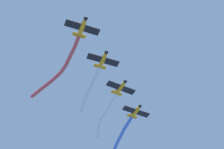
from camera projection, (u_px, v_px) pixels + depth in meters
name	position (u px, v px, depth m)	size (l,w,h in m)	color
airplane_lead	(82.00, 27.00, 67.83)	(5.43, 6.63, 1.73)	orange
smoke_trail_lead	(58.00, 71.00, 73.53)	(12.54, 14.41, 3.34)	#DB4C4C
airplane_left_wing	(103.00, 60.00, 73.70)	(5.40, 6.66, 1.73)	orange
smoke_trail_left_wing	(89.00, 92.00, 81.11)	(15.23, 8.80, 2.54)	white
airplane_right_wing	(121.00, 87.00, 79.59)	(5.64, 6.32, 1.73)	orange
smoke_trail_right_wing	(104.00, 117.00, 87.93)	(17.80, 9.19, 2.77)	white
airplane_slot	(136.00, 111.00, 85.46)	(5.59, 6.42, 1.73)	orange
smoke_trail_slot	(119.00, 142.00, 93.21)	(18.92, 9.45, 1.58)	#4C75DB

